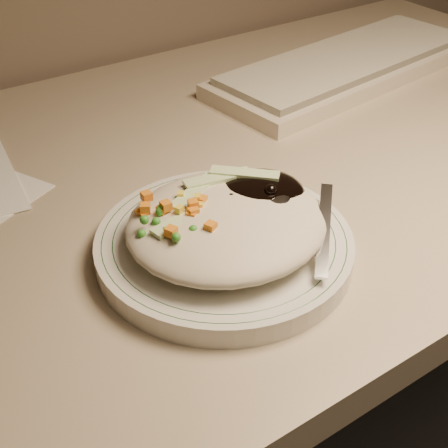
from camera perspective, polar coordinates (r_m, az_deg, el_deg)
desk at (r=0.87m, az=-1.39°, el=-5.83°), size 1.40×0.70×0.74m
plate at (r=0.60m, az=0.00°, el=-2.02°), size 0.25×0.25×0.02m
plate_rim at (r=0.59m, az=0.00°, el=-1.25°), size 0.23×0.23×0.00m
meal at (r=0.58m, az=0.39°, el=0.55°), size 0.21×0.19×0.05m
keyboard at (r=1.01m, az=11.25°, el=14.03°), size 0.48×0.22×0.03m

